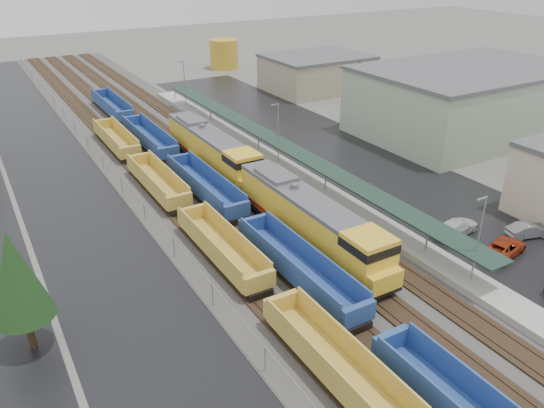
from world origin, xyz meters
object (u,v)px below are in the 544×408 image
Objects in this scene: storage_tank at (224,54)px; parked_car_east_e at (528,230)px; well_string_yellow at (270,297)px; locomotive_trail at (213,151)px; well_string_blue at (245,221)px; parked_car_east_b at (504,248)px; parked_car_east_c at (457,227)px; locomotive_lead at (312,221)px.

storage_tank is 84.57m from parked_car_east_e.
parked_car_east_e is (26.56, -2.58, -0.50)m from well_string_yellow.
well_string_blue is (-4.00, -15.69, -1.38)m from locomotive_trail.
well_string_yellow is 22.73× the size of parked_car_east_e.
storage_tank reaches higher than well_string_blue.
storage_tank is 1.24× the size of parked_car_east_b.
parked_car_east_e is (22.56, -14.18, -0.53)m from well_string_blue.
parked_car_east_c reaches higher than parked_car_east_e.
parked_car_east_e is at bearing -5.56° from well_string_yellow.
parked_car_east_b is (21.90, -3.58, -0.50)m from well_string_yellow.
well_string_yellow is 18.77× the size of parked_car_east_c.
parked_car_east_b is 1.20× the size of parked_car_east_e.
locomotive_trail is at bearing 90.00° from locomotive_lead.
parked_car_east_c is (-14.36, -80.28, -2.39)m from storage_tank.
locomotive_trail reaches higher than well_string_yellow.
storage_tank is 81.59m from parked_car_east_c.
well_string_blue is 25.74× the size of parked_car_east_e.
locomotive_trail is at bearing -116.97° from storage_tank.
storage_tank is at bearing 63.03° from locomotive_trail.
locomotive_lead is 14.29m from parked_car_east_c.
well_string_yellow is at bearing 99.58° from parked_car_east_e.
locomotive_trail is at bearing 73.66° from well_string_yellow.
well_string_blue is 21.25× the size of parked_car_east_c.
parked_car_east_b is at bearing -99.13° from storage_tank.
parked_car_east_e is (5.35, -3.77, -0.05)m from parked_car_east_c.
locomotive_trail is 4.31× the size of parked_car_east_b.
well_string_blue is 20.13m from parked_car_east_c.
parked_car_east_b is at bearing -65.76° from locomotive_trail.
locomotive_trail is 3.49× the size of storage_tank.
parked_car_east_b is at bearing -40.30° from well_string_blue.
well_string_blue reaches higher than parked_car_east_e.
locomotive_lead and locomotive_trail have the same top height.
storage_tank is (27.57, 54.18, 0.53)m from locomotive_trail.
storage_tank is (31.57, 69.87, 1.90)m from well_string_blue.
locomotive_lead is at bearing -110.14° from storage_tank.
well_string_yellow is 19.02× the size of parked_car_east_b.
locomotive_lead is 0.23× the size of well_string_yellow.
well_string_yellow is (-8.00, -27.29, -1.41)m from locomotive_trail.
parked_car_east_b is (13.90, -9.87, -1.90)m from locomotive_lead.
well_string_yellow is at bearing -109.03° from well_string_blue.
well_string_yellow is 22.20m from parked_car_east_b.
locomotive_lead is 0.20× the size of well_string_blue.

